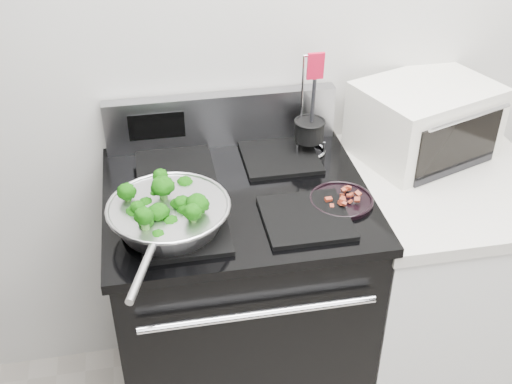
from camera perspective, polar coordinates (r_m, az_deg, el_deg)
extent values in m
cube|color=silver|center=(2.10, 4.92, 15.14)|extent=(4.00, 0.02, 2.70)
cube|color=black|center=(2.23, -1.53, -10.54)|extent=(0.76, 0.66, 0.92)
cube|color=black|center=(1.93, -1.74, -0.44)|extent=(0.79, 0.69, 0.03)
cube|color=#99999E|center=(2.13, -3.11, 6.47)|extent=(0.76, 0.05, 0.18)
cube|color=black|center=(1.76, -6.33, -3.51)|extent=(0.24, 0.24, 0.01)
cube|color=black|center=(1.81, 4.45, -2.31)|extent=(0.24, 0.24, 0.01)
cube|color=black|center=(2.04, -7.23, 2.23)|extent=(0.24, 0.24, 0.01)
cube|color=black|center=(2.08, 2.13, 3.16)|extent=(0.24, 0.24, 0.01)
cube|color=white|center=(2.41, 14.91, -8.42)|extent=(0.60, 0.66, 0.88)
cube|color=beige|center=(2.14, 16.69, 0.73)|extent=(0.62, 0.68, 0.04)
torus|color=silver|center=(1.74, -7.80, -1.24)|extent=(0.34, 0.34, 0.01)
cylinder|color=silver|center=(1.54, -10.13, -7.05)|extent=(0.08, 0.20, 0.02)
cylinder|color=black|center=(1.89, 7.57, -0.79)|extent=(0.19, 0.19, 0.01)
cylinder|color=black|center=(2.09, 4.77, 5.46)|extent=(0.09, 0.09, 0.07)
cylinder|color=black|center=(2.05, 4.87, 7.45)|extent=(0.01, 0.01, 0.21)
cube|color=red|center=(1.99, 5.08, 11.23)|extent=(0.05, 0.01, 0.09)
cube|color=white|center=(2.19, 14.71, 6.25)|extent=(0.50, 0.44, 0.24)
cube|color=black|center=(2.07, 16.40, 3.91)|extent=(0.32, 0.12, 0.17)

